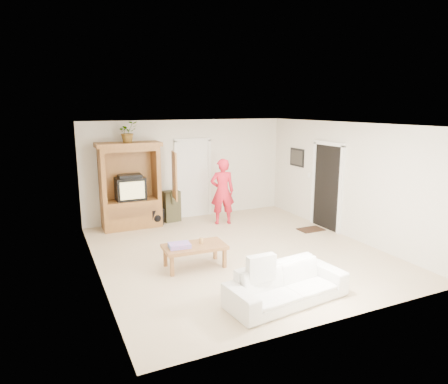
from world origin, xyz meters
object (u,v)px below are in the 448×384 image
object	(u,v)px
sofa	(287,284)
coffee_table	(195,248)
armoire	(131,191)
man	(222,191)

from	to	relation	value
sofa	coffee_table	bearing A→B (deg)	106.67
armoire	coffee_table	world-z (taller)	armoire
sofa	man	bearing A→B (deg)	72.04
man	sofa	world-z (taller)	man
coffee_table	sofa	bearing A→B (deg)	-64.39
armoire	sofa	world-z (taller)	armoire
armoire	man	world-z (taller)	armoire
coffee_table	man	bearing A→B (deg)	57.55
man	coffee_table	xyz separation A→B (m)	(-1.65, -2.37, -0.47)
armoire	coffee_table	distance (m)	3.12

